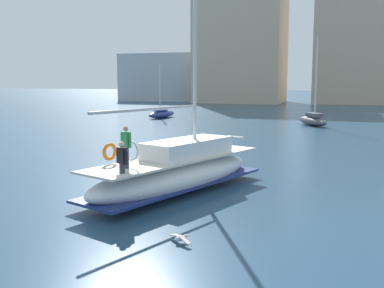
% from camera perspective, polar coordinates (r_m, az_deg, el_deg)
% --- Properties ---
extents(ground_plane, '(400.00, 400.00, 0.00)m').
position_cam_1_polar(ground_plane, '(20.82, -5.15, -5.10)').
color(ground_plane, navy).
extents(main_sailboat, '(5.55, 9.84, 14.15)m').
position_cam_1_polar(main_sailboat, '(19.22, -1.75, -3.37)').
color(main_sailboat, white).
rests_on(main_sailboat, ground).
extents(moored_sloop_near, '(4.01, 5.64, 9.13)m').
position_cam_1_polar(moored_sloop_near, '(49.24, 14.92, 2.98)').
color(moored_sloop_near, '#4C4C51').
rests_on(moored_sloop_near, ground).
extents(moored_catamaran, '(2.22, 5.81, 6.77)m').
position_cam_1_polar(moored_catamaran, '(57.28, -3.82, 3.85)').
color(moored_catamaran, navy).
rests_on(moored_catamaran, ground).
extents(seagull, '(0.85, 0.70, 0.16)m').
position_cam_1_polar(seagull, '(13.51, -1.40, -11.70)').
color(seagull, silver).
rests_on(seagull, ground).
extents(waterfront_buildings, '(82.55, 20.58, 27.82)m').
position_cam_1_polar(waterfront_buildings, '(97.70, 15.81, 11.83)').
color(waterfront_buildings, '#B2B7BC').
rests_on(waterfront_buildings, ground).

